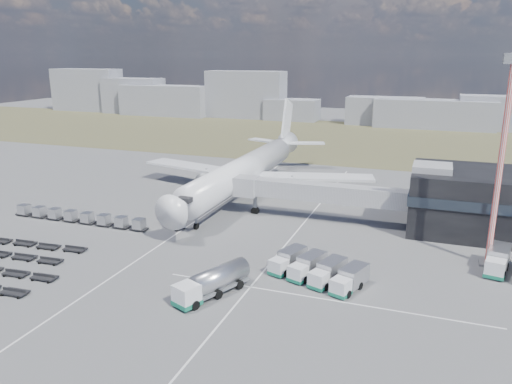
% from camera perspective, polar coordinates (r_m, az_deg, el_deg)
% --- Properties ---
extents(ground, '(420.00, 420.00, 0.00)m').
position_cam_1_polar(ground, '(76.32, -9.86, -6.33)').
color(ground, '#565659').
rests_on(ground, ground).
extents(grass_strip, '(420.00, 90.00, 0.01)m').
position_cam_1_polar(grass_strip, '(177.13, 8.05, 6.18)').
color(grass_strip, '#4D462E').
rests_on(grass_strip, ground).
extents(lane_markings, '(47.12, 110.00, 0.01)m').
position_cam_1_polar(lane_markings, '(74.77, -2.15, -6.57)').
color(lane_markings, silver).
rests_on(lane_markings, ground).
extents(terminal, '(30.40, 16.40, 11.00)m').
position_cam_1_polar(terminal, '(88.85, 26.83, -1.11)').
color(terminal, black).
rests_on(terminal, ground).
extents(jet_bridge, '(30.30, 3.80, 7.05)m').
position_cam_1_polar(jet_bridge, '(87.10, 5.89, 0.07)').
color(jet_bridge, '#939399').
rests_on(jet_bridge, ground).
extents(airliner, '(51.59, 64.53, 17.62)m').
position_cam_1_polar(airliner, '(102.77, -1.07, 2.66)').
color(airliner, white).
rests_on(airliner, ground).
extents(skyline, '(289.93, 22.84, 21.06)m').
position_cam_1_polar(skyline, '(221.16, 5.10, 10.07)').
color(skyline, gray).
rests_on(skyline, ground).
extents(fuel_tanker, '(6.50, 10.68, 3.39)m').
position_cam_1_polar(fuel_tanker, '(60.86, -5.03, -10.24)').
color(fuel_tanker, white).
rests_on(fuel_tanker, ground).
extents(pushback_tug, '(3.53, 2.72, 1.42)m').
position_cam_1_polar(pushback_tug, '(84.15, -9.19, -3.70)').
color(pushback_tug, white).
rests_on(pushback_tug, ground).
extents(catering_truck, '(4.18, 6.85, 2.94)m').
position_cam_1_polar(catering_truck, '(106.65, 5.69, 0.97)').
color(catering_truck, white).
rests_on(catering_truck, ground).
extents(service_trucks_near, '(12.93, 9.79, 2.55)m').
position_cam_1_polar(service_trucks_near, '(65.23, 7.05, -8.77)').
color(service_trucks_near, white).
rests_on(service_trucks_near, ground).
extents(service_trucks_far, '(7.32, 8.24, 2.89)m').
position_cam_1_polar(service_trucks_far, '(74.25, 27.25, -7.23)').
color(service_trucks_far, white).
rests_on(service_trucks_far, ground).
extents(uld_row, '(26.61, 1.94, 1.80)m').
position_cam_1_polar(uld_row, '(91.10, -19.57, -2.68)').
color(uld_row, black).
rests_on(uld_row, ground).
extents(floodlight_mast, '(2.68, 2.18, 28.20)m').
position_cam_1_polar(floodlight_mast, '(72.58, 26.15, 2.83)').
color(floodlight_mast, red).
rests_on(floodlight_mast, ground).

